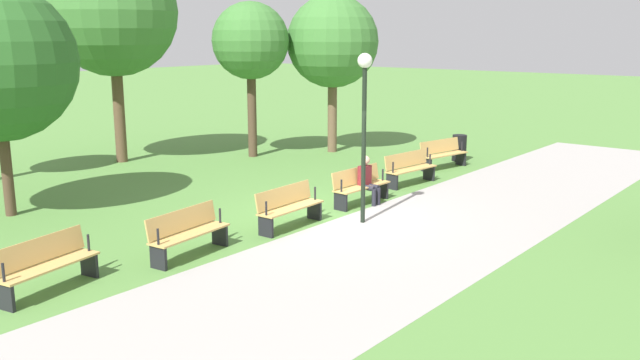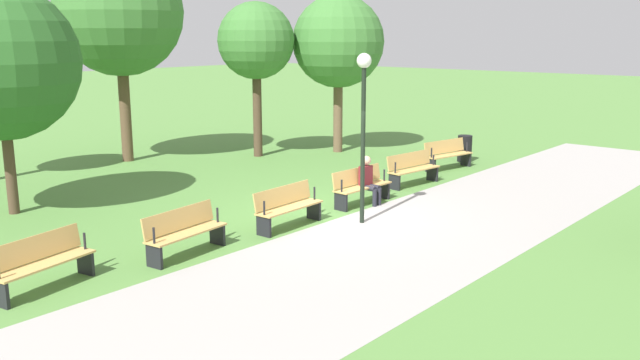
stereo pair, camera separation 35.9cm
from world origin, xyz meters
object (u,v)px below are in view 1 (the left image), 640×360
Objects in this scene: bench_4 at (188,232)px; bench_5 at (46,264)px; bench_3 at (289,206)px; person_seated at (368,179)px; lamp_post at (364,105)px; tree_4 at (113,12)px; tree_2 at (250,42)px; bench_0 at (443,153)px; trash_bin at (459,148)px; bench_2 at (360,185)px; bench_1 at (409,168)px; tree_1 at (333,42)px.

bench_4 and bench_5 have the same top height.
person_seated is at bearing 174.79° from bench_3.
bench_5 is 0.49× the size of lamp_post.
person_seated is at bearing 93.05° from tree_4.
bench_4 is at bearing -17.23° from lamp_post.
tree_2 is at bearing -119.37° from lamp_post.
tree_2 reaches higher than lamp_post.
lamp_post is (6.59, 1.63, 2.15)m from bench_0.
lamp_post is (0.94, 10.39, -2.17)m from tree_4.
trash_bin is (-3.71, 5.90, -3.43)m from tree_2.
person_seated reaches higher than bench_0.
bench_5 is at bearing -2.15° from bench_2.
bench_2 and bench_4 have the same top height.
bench_3 is 2.65m from bench_4.
trash_bin is at bearing -169.82° from person_seated.
bench_1 reaches higher than trash_bin.
bench_2 is at bearing -49.23° from person_seated.
bench_3 and bench_4 have the same top height.
bench_0 is 5.67m from tree_1.
bench_0 and bench_2 have the same top height.
bench_4 is 0.27× the size of tree_4.
bench_4 is 2.11× the size of trash_bin.
lamp_post is at bearing 42.22° from tree_1.
tree_2 reaches higher than person_seated.
bench_3 is 1.50× the size of person_seated.
tree_2 is 6.00× the size of trash_bin.
tree_1 is (-5.49, -5.15, 3.37)m from bench_2.
tree_4 reaches higher than lamp_post.
tree_2 reaches higher than bench_3.
tree_4 is at bearing -141.44° from bench_5.
bench_3 is (5.29, 0.20, 0.00)m from bench_1.
tree_4 is (3.41, -2.68, 0.93)m from tree_2.
bench_3 is 0.26× the size of tree_4.
tree_1 is (-5.37, -5.30, 3.21)m from person_seated.
person_seated is at bearing 14.30° from bench_1.
person_seated is (-8.03, 0.74, 0.16)m from bench_5.
bench_4 is (7.93, 0.00, 0.00)m from bench_1.
lamp_post is 4.31× the size of trash_bin.
bench_5 is 1.53× the size of person_seated.
bench_4 is at bearing 12.96° from bench_0.
tree_1 reaches higher than bench_1.
bench_5 is at bearing -3.13° from person_seated.
bench_1 and bench_2 have the same top height.
person_seated is at bearing 8.02° from trash_bin.
tree_4 is at bearing -50.30° from trash_bin.
bench_3 is 2.73m from lamp_post.
bench_4 is at bearing -6.47° from bench_3.
bench_0 is at bearing 87.14° from tree_1.
tree_1 is (-13.40, -4.56, 3.37)m from bench_5.
bench_1 is at bearing -170.02° from person_seated.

